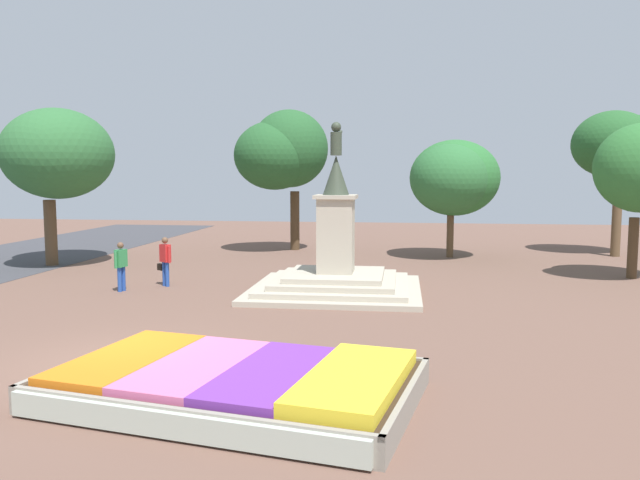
{
  "coord_description": "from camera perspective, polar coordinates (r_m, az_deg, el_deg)",
  "views": [
    {
      "loc": [
        5.64,
        -11.38,
        3.72
      ],
      "look_at": [
        3.56,
        4.37,
        2.05
      ],
      "focal_mm": 35.0,
      "sensor_mm": 36.0,
      "label": 1
    }
  ],
  "objects": [
    {
      "name": "park_tree_street_side",
      "position": [
        32.03,
        25.68,
        7.82
      ],
      "size": [
        4.15,
        3.75,
        6.64
      ],
      "color": "brown",
      "rests_on": "ground_plane"
    },
    {
      "name": "park_tree_far_left",
      "position": [
        30.16,
        -3.49,
        7.99
      ],
      "size": [
        4.46,
        4.2,
        6.81
      ],
      "color": "#4C3823",
      "rests_on": "ground_plane"
    },
    {
      "name": "pedestrian_crossing_plaza",
      "position": [
        20.85,
        -17.74,
        -2.04
      ],
      "size": [
        0.31,
        0.55,
        1.58
      ],
      "color": "#264CA5",
      "rests_on": "ground_plane"
    },
    {
      "name": "statue_monument",
      "position": [
        19.77,
        1.45,
        -2.51
      ],
      "size": [
        5.33,
        5.33,
        5.34
      ],
      "color": "#B1A792",
      "rests_on": "ground_plane"
    },
    {
      "name": "ground_plane",
      "position": [
        13.23,
        -18.39,
        -10.64
      ],
      "size": [
        74.44,
        74.44,
        0.0
      ],
      "primitive_type": "plane",
      "color": "brown"
    },
    {
      "name": "pedestrian_with_handbag",
      "position": [
        21.41,
        -13.99,
        -1.67
      ],
      "size": [
        0.63,
        0.51,
        1.65
      ],
      "color": "#264CA5",
      "rests_on": "ground_plane"
    },
    {
      "name": "park_tree_mid_canopy",
      "position": [
        27.73,
        -22.79,
        7.43
      ],
      "size": [
        4.87,
        5.69,
        6.43
      ],
      "color": "brown",
      "rests_on": "ground_plane"
    },
    {
      "name": "park_tree_far_right",
      "position": [
        28.23,
        12.06,
        5.55
      ],
      "size": [
        3.97,
        4.35,
        5.26
      ],
      "color": "brown",
      "rests_on": "ground_plane"
    },
    {
      "name": "flower_planter",
      "position": [
        10.69,
        -7.67,
        -12.86
      ],
      "size": [
        6.53,
        4.72,
        0.64
      ],
      "color": "#38281C",
      "rests_on": "ground_plane"
    }
  ]
}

